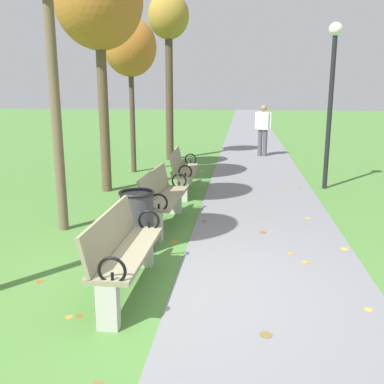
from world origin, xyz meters
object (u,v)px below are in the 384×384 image
object	(u,v)px
park_bench_1	(123,251)
lamp_post	(332,81)
park_bench_2	(163,197)
park_bench_3	(183,170)
tree_3	(99,2)
tree_4	(130,48)
pedestrian_walking	(263,128)
tree_5	(169,24)
trash_bin	(137,221)

from	to	relation	value
park_bench_1	lamp_post	size ratio (longest dim) A/B	0.46
park_bench_2	park_bench_3	size ratio (longest dim) A/B	1.00
tree_3	tree_4	distance (m)	2.31
park_bench_1	park_bench_3	distance (m)	4.73
tree_3	pedestrian_walking	distance (m)	6.98
tree_3	tree_4	size ratio (longest dim) A/B	1.25
pedestrian_walking	lamp_post	xyz separation A→B (m)	(1.19, -4.51, 1.38)
park_bench_2	tree_5	distance (m)	7.58
tree_5	lamp_post	bearing A→B (deg)	-41.39
park_bench_3	tree_3	bearing A→B (deg)	-178.59
park_bench_1	trash_bin	world-z (taller)	park_bench_1
park_bench_1	pedestrian_walking	bearing A→B (deg)	79.32
tree_5	pedestrian_walking	size ratio (longest dim) A/B	2.99
park_bench_3	trash_bin	bearing A→B (deg)	-92.43
tree_5	lamp_post	xyz separation A→B (m)	(4.05, -3.57, -1.67)
park_bench_1	park_bench_3	bearing A→B (deg)	90.00
tree_4	trash_bin	bearing A→B (deg)	-75.56
lamp_post	pedestrian_walking	bearing A→B (deg)	104.77
park_bench_3	tree_3	xyz separation A→B (m)	(-1.65, -0.04, 3.33)
lamp_post	park_bench_2	bearing A→B (deg)	-134.91
park_bench_2	trash_bin	bearing A→B (deg)	-97.36
tree_3	tree_5	world-z (taller)	tree_5
tree_4	tree_5	size ratio (longest dim) A/B	0.80
park_bench_3	lamp_post	distance (m)	3.65
park_bench_3	trash_bin	xyz separation A→B (m)	(-0.15, -3.48, -0.06)
park_bench_3	pedestrian_walking	bearing A→B (deg)	70.27
lamp_post	tree_5	bearing A→B (deg)	138.61
park_bench_2	lamp_post	size ratio (longest dim) A/B	0.47
pedestrian_walking	trash_bin	distance (m)	8.97
park_bench_1	park_bench_3	size ratio (longest dim) A/B	0.99
tree_5	park_bench_3	bearing A→B (deg)	-77.14
tree_5	trash_bin	bearing A→B (deg)	-83.87
tree_4	park_bench_3	bearing A→B (deg)	-53.50
park_bench_3	pedestrian_walking	distance (m)	5.59
park_bench_3	lamp_post	xyz separation A→B (m)	(3.07, 0.74, 1.82)
park_bench_1	trash_bin	xyz separation A→B (m)	(-0.15, 1.25, -0.06)
tree_5	lamp_post	size ratio (longest dim) A/B	1.39
park_bench_1	lamp_post	xyz separation A→B (m)	(3.07, 5.47, 1.82)
park_bench_1	park_bench_2	xyz separation A→B (m)	(0.00, 2.39, 0.00)
park_bench_2	trash_bin	xyz separation A→B (m)	(-0.15, -1.14, -0.06)
pedestrian_walking	tree_5	bearing A→B (deg)	-161.98
tree_3	trash_bin	world-z (taller)	tree_3
park_bench_1	tree_4	world-z (taller)	tree_4
tree_4	pedestrian_walking	size ratio (longest dim) A/B	2.39
park_bench_1	tree_5	bearing A→B (deg)	96.22
tree_4	lamp_post	size ratio (longest dim) A/B	1.11
park_bench_2	tree_4	xyz separation A→B (m)	(-1.60, 4.50, 2.64)
park_bench_1	pedestrian_walking	distance (m)	10.16
park_bench_1	park_bench_2	world-z (taller)	same
tree_4	tree_5	world-z (taller)	tree_5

